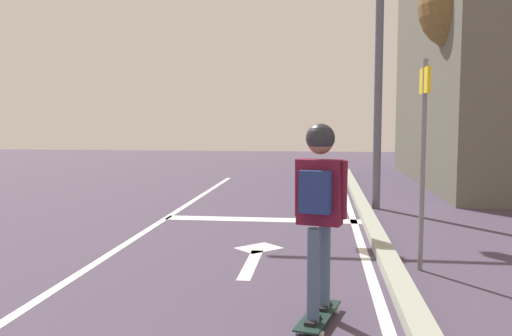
{
  "coord_description": "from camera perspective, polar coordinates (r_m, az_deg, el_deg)",
  "views": [
    {
      "loc": [
        2.43,
        -0.27,
        1.81
      ],
      "look_at": [
        1.51,
        7.33,
        1.11
      ],
      "focal_mm": 37.84,
      "sensor_mm": 36.0,
      "label": 1
    }
  ],
  "objects": [
    {
      "name": "stop_bar",
      "position": [
        9.77,
        0.71,
        -5.47
      ],
      "size": [
        3.54,
        0.4,
        0.01
      ],
      "primitive_type": "cube",
      "color": "silver",
      "rests_on": "ground"
    },
    {
      "name": "lane_line_center",
      "position": [
        7.1,
        -16.88,
        -9.78
      ],
      "size": [
        0.12,
        20.0,
        0.01
      ],
      "primitive_type": "cube",
      "color": "silver",
      "rests_on": "ground"
    },
    {
      "name": "street_sign_post",
      "position": [
        6.64,
        17.29,
        3.36
      ],
      "size": [
        0.06,
        0.44,
        2.51
      ],
      "color": "slate",
      "rests_on": "ground"
    },
    {
      "name": "skater",
      "position": [
        4.7,
        6.71,
        -2.82
      ],
      "size": [
        0.46,
        0.62,
        1.69
      ],
      "color": "#425675",
      "rests_on": "skateboard"
    },
    {
      "name": "lane_line_curbside",
      "position": [
        6.55,
        12.01,
        -10.94
      ],
      "size": [
        0.12,
        20.0,
        0.01
      ],
      "primitive_type": "cube",
      "color": "silver",
      "rests_on": "ground"
    },
    {
      "name": "curb_strip",
      "position": [
        6.56,
        14.24,
        -10.35
      ],
      "size": [
        0.24,
        24.0,
        0.14
      ],
      "primitive_type": "cube",
      "color": "#9EA292",
      "rests_on": "ground"
    },
    {
      "name": "skateboard",
      "position": [
        4.99,
        6.62,
        -15.26
      ],
      "size": [
        0.42,
        0.88,
        0.08
      ],
      "color": "black",
      "rests_on": "ground"
    },
    {
      "name": "roadside_tree",
      "position": [
        13.58,
        21.09,
        15.37
      ],
      "size": [
        2.03,
        2.03,
        5.38
      ],
      "color": "brown",
      "rests_on": "ground"
    },
    {
      "name": "lane_arrow_head",
      "position": [
        7.66,
        0.3,
        -8.44
      ],
      "size": [
        0.71,
        0.71,
        0.01
      ],
      "primitive_type": "cube",
      "rotation": [
        0.0,
        0.0,
        0.79
      ],
      "color": "silver",
      "rests_on": "ground"
    },
    {
      "name": "lane_arrow_stem",
      "position": [
        6.85,
        -0.53,
        -10.11
      ],
      "size": [
        0.16,
        1.4,
        0.01
      ],
      "primitive_type": "cube",
      "color": "silver",
      "rests_on": "ground"
    }
  ]
}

